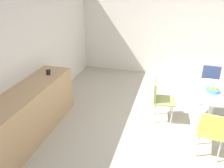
# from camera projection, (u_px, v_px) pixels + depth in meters

# --- Properties ---
(ground_plane) EXTENTS (6.00, 6.00, 0.00)m
(ground_plane) POSITION_uv_depth(u_px,v_px,m) (182.00, 139.00, 4.13)
(ground_plane) COLOR #B2A893
(wall_back) EXTENTS (6.00, 0.10, 2.60)m
(wall_back) POSITION_uv_depth(u_px,v_px,m) (24.00, 55.00, 4.30)
(wall_back) COLOR silver
(wall_back) RESTS_ON ground_plane
(wall_side_right) EXTENTS (0.10, 6.00, 2.60)m
(wall_side_right) POSITION_uv_depth(u_px,v_px,m) (188.00, 31.00, 6.19)
(wall_side_right) COLOR silver
(wall_side_right) RESTS_ON ground_plane
(counter_block) EXTENTS (2.59, 0.60, 0.90)m
(counter_block) POSITION_uv_depth(u_px,v_px,m) (24.00, 117.00, 3.95)
(counter_block) COLOR tan
(counter_block) RESTS_ON ground_plane
(round_table) EXTENTS (1.12, 1.12, 0.73)m
(round_table) POSITION_uv_depth(u_px,v_px,m) (213.00, 97.00, 4.30)
(round_table) COLOR silver
(round_table) RESTS_ON ground_plane
(chair_navy) EXTENTS (0.44, 0.44, 0.83)m
(chair_navy) POSITION_uv_depth(u_px,v_px,m) (210.00, 80.00, 5.17)
(chair_navy) COLOR silver
(chair_navy) RESTS_ON ground_plane
(chair_olive) EXTENTS (0.45, 0.45, 0.83)m
(chair_olive) POSITION_uv_depth(u_px,v_px,m) (160.00, 96.00, 4.49)
(chair_olive) COLOR silver
(chair_olive) RESTS_ON ground_plane
(chair_yellow) EXTENTS (0.47, 0.47, 0.83)m
(chair_yellow) POSITION_uv_depth(u_px,v_px,m) (212.00, 130.00, 3.51)
(chair_yellow) COLOR silver
(chair_yellow) RESTS_ON ground_plane
(fruit_bowl) EXTENTS (0.24, 0.24, 0.11)m
(fruit_bowl) POSITION_uv_depth(u_px,v_px,m) (213.00, 90.00, 4.18)
(fruit_bowl) COLOR teal
(fruit_bowl) RESTS_ON round_table
(mug_green) EXTENTS (0.13, 0.08, 0.09)m
(mug_green) POSITION_uv_depth(u_px,v_px,m) (48.00, 72.00, 4.48)
(mug_green) COLOR black
(mug_green) RESTS_ON counter_block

